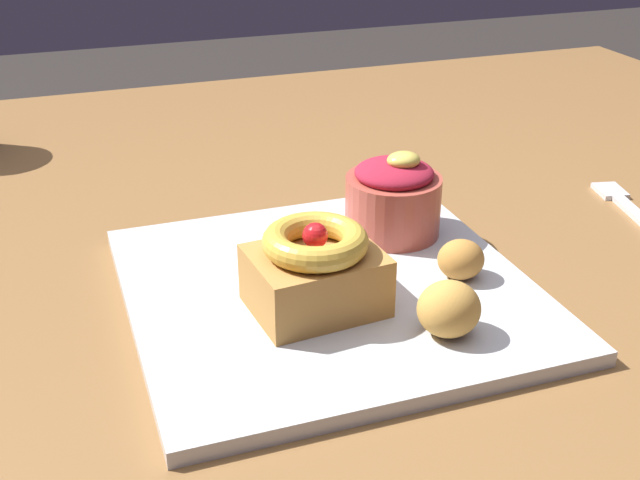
% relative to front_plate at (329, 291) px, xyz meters
% --- Properties ---
extents(dining_table, '(1.55, 1.00, 0.73)m').
position_rel_front_plate_xyz_m(dining_table, '(-0.06, 0.14, -0.09)').
color(dining_table, brown).
rests_on(dining_table, ground_plane).
extents(front_plate, '(0.30, 0.30, 0.01)m').
position_rel_front_plate_xyz_m(front_plate, '(0.00, 0.00, 0.00)').
color(front_plate, silver).
rests_on(front_plate, dining_table).
extents(cake_slice, '(0.10, 0.08, 0.07)m').
position_rel_front_plate_xyz_m(cake_slice, '(-0.02, -0.03, 0.04)').
color(cake_slice, '#B77F3D').
rests_on(cake_slice, front_plate).
extents(berry_ramekin, '(0.08, 0.08, 0.07)m').
position_rel_front_plate_xyz_m(berry_ramekin, '(0.08, 0.07, 0.04)').
color(berry_ramekin, '#B24C3D').
rests_on(berry_ramekin, front_plate).
extents(fritter_front, '(0.04, 0.03, 0.03)m').
position_rel_front_plate_xyz_m(fritter_front, '(0.10, -0.02, 0.02)').
color(fritter_front, '#BC7F38').
rests_on(fritter_front, front_plate).
extents(fritter_middle, '(0.04, 0.04, 0.04)m').
position_rel_front_plate_xyz_m(fritter_middle, '(0.05, -0.09, 0.03)').
color(fritter_middle, gold).
rests_on(fritter_middle, front_plate).
extents(fork, '(0.05, 0.13, 0.00)m').
position_rel_front_plate_xyz_m(fork, '(0.33, 0.07, -0.00)').
color(fork, silver).
rests_on(fork, dining_table).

